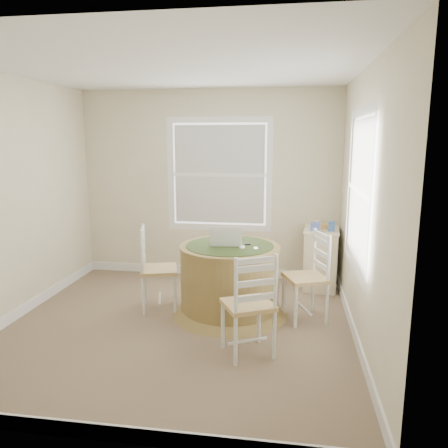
# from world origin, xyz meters

# --- Properties ---
(room) EXTENTS (3.64, 3.64, 2.64)m
(room) POSITION_xyz_m (0.17, 0.16, 1.30)
(room) COLOR #7C6B4F
(room) RESTS_ON ground
(round_table) EXTENTS (1.28, 1.28, 0.79)m
(round_table) POSITION_xyz_m (0.49, 0.43, 0.43)
(round_table) COLOR olive
(round_table) RESTS_ON ground
(chair_left) EXTENTS (0.50, 0.52, 0.95)m
(chair_left) POSITION_xyz_m (-0.33, 0.45, 0.47)
(chair_left) COLOR white
(chair_left) RESTS_ON ground
(chair_near) EXTENTS (0.56, 0.55, 0.95)m
(chair_near) POSITION_xyz_m (0.78, -0.47, 0.47)
(chair_near) COLOR white
(chair_near) RESTS_ON ground
(chair_right) EXTENTS (0.52, 0.54, 0.95)m
(chair_right) POSITION_xyz_m (1.31, 0.39, 0.47)
(chair_right) COLOR white
(chair_right) RESTS_ON ground
(laptop) EXTENTS (0.37, 0.34, 0.24)m
(laptop) POSITION_xyz_m (0.45, 0.43, 0.82)
(laptop) COLOR white
(laptop) RESTS_ON round_table
(mouse) EXTENTS (0.08, 0.11, 0.03)m
(mouse) POSITION_xyz_m (0.63, 0.32, 0.80)
(mouse) COLOR white
(mouse) RESTS_ON round_table
(phone) EXTENTS (0.06, 0.10, 0.02)m
(phone) POSITION_xyz_m (0.78, 0.33, 0.79)
(phone) COLOR #B7BABF
(phone) RESTS_ON round_table
(keys) EXTENTS (0.07, 0.06, 0.02)m
(keys) POSITION_xyz_m (0.68, 0.47, 0.79)
(keys) COLOR black
(keys) RESTS_ON round_table
(corner_chest) EXTENTS (0.49, 0.63, 0.79)m
(corner_chest) POSITION_xyz_m (1.54, 1.48, 0.40)
(corner_chest) COLOR beige
(corner_chest) RESTS_ON ground
(tissue_box) EXTENTS (0.13, 0.13, 0.10)m
(tissue_box) POSITION_xyz_m (1.45, 1.36, 0.84)
(tissue_box) COLOR #5165B9
(tissue_box) RESTS_ON corner_chest
(box_yellow) EXTENTS (0.16, 0.11, 0.06)m
(box_yellow) POSITION_xyz_m (1.58, 1.52, 0.82)
(box_yellow) COLOR #E5A651
(box_yellow) RESTS_ON corner_chest
(box_blue) EXTENTS (0.09, 0.09, 0.12)m
(box_blue) POSITION_xyz_m (1.66, 1.38, 0.85)
(box_blue) COLOR #375DA6
(box_blue) RESTS_ON corner_chest
(cup_cream) EXTENTS (0.07, 0.07, 0.09)m
(cup_cream) POSITION_xyz_m (1.48, 1.64, 0.84)
(cup_cream) COLOR beige
(cup_cream) RESTS_ON corner_chest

